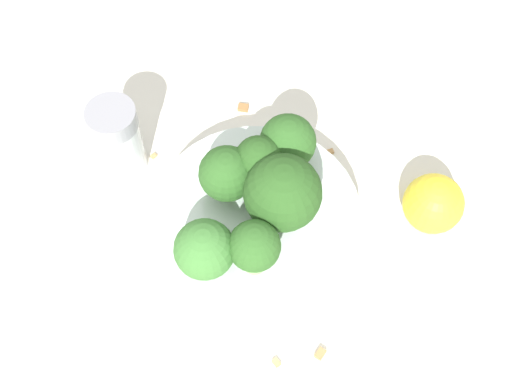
% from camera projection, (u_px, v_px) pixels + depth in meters
% --- Properties ---
extents(ground_plane, '(3.00, 3.00, 0.00)m').
position_uv_depth(ground_plane, '(256.00, 233.00, 0.59)').
color(ground_plane, silver).
extents(bowl, '(0.17, 0.17, 0.04)m').
position_uv_depth(bowl, '(256.00, 223.00, 0.58)').
color(bowl, silver).
rests_on(bowl, ground_plane).
extents(broccoli_floret_0, '(0.04, 0.04, 0.05)m').
position_uv_depth(broccoli_floret_0, '(259.00, 162.00, 0.55)').
color(broccoli_floret_0, '#84AD66').
rests_on(broccoli_floret_0, bowl).
extents(broccoli_floret_1, '(0.06, 0.06, 0.07)m').
position_uv_depth(broccoli_floret_1, '(283.00, 193.00, 0.53)').
color(broccoli_floret_1, '#7A9E5B').
rests_on(broccoli_floret_1, bowl).
extents(broccoli_floret_2, '(0.04, 0.04, 0.05)m').
position_uv_depth(broccoli_floret_2, '(230.00, 171.00, 0.55)').
color(broccoli_floret_2, '#84AD66').
rests_on(broccoli_floret_2, bowl).
extents(broccoli_floret_3, '(0.05, 0.05, 0.05)m').
position_uv_depth(broccoli_floret_3, '(288.00, 143.00, 0.56)').
color(broccoli_floret_3, '#8EB770').
rests_on(broccoli_floret_3, bowl).
extents(broccoli_floret_4, '(0.04, 0.04, 0.05)m').
position_uv_depth(broccoli_floret_4, '(254.00, 247.00, 0.51)').
color(broccoli_floret_4, '#8EB770').
rests_on(broccoli_floret_4, bowl).
extents(broccoli_floret_5, '(0.05, 0.05, 0.05)m').
position_uv_depth(broccoli_floret_5, '(201.00, 247.00, 0.52)').
color(broccoli_floret_5, '#8EB770').
rests_on(broccoli_floret_5, bowl).
extents(pepper_shaker, '(0.04, 0.04, 0.08)m').
position_uv_depth(pepper_shaker, '(118.00, 139.00, 0.59)').
color(pepper_shaker, silver).
rests_on(pepper_shaker, ground_plane).
extents(lemon_wedge, '(0.05, 0.05, 0.05)m').
position_uv_depth(lemon_wedge, '(433.00, 204.00, 0.58)').
color(lemon_wedge, yellow).
rests_on(lemon_wedge, ground_plane).
extents(almond_crumb_0, '(0.01, 0.01, 0.01)m').
position_uv_depth(almond_crumb_0, '(276.00, 362.00, 0.54)').
color(almond_crumb_0, tan).
rests_on(almond_crumb_0, ground_plane).
extents(almond_crumb_1, '(0.01, 0.01, 0.01)m').
position_uv_depth(almond_crumb_1, '(331.00, 151.00, 0.63)').
color(almond_crumb_1, '#AD7F4C').
rests_on(almond_crumb_1, ground_plane).
extents(almond_crumb_2, '(0.01, 0.01, 0.01)m').
position_uv_depth(almond_crumb_2, '(321.00, 353.00, 0.54)').
color(almond_crumb_2, '#AD7F4C').
rests_on(almond_crumb_2, ground_plane).
extents(almond_crumb_3, '(0.01, 0.01, 0.01)m').
position_uv_depth(almond_crumb_3, '(243.00, 106.00, 0.65)').
color(almond_crumb_3, olive).
rests_on(almond_crumb_3, ground_plane).
extents(almond_crumb_4, '(0.00, 0.01, 0.01)m').
position_uv_depth(almond_crumb_4, '(151.00, 157.00, 0.63)').
color(almond_crumb_4, tan).
rests_on(almond_crumb_4, ground_plane).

